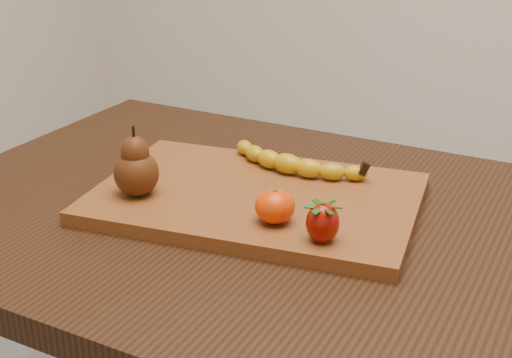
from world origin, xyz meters
The scene contains 6 objects.
table centered at (0.00, 0.00, 0.66)m, with size 1.00×0.70×0.76m.
cutting_board centered at (-0.02, 0.01, 0.77)m, with size 0.45×0.30×0.02m, color brown.
banana centered at (-0.01, 0.10, 0.80)m, with size 0.20×0.05×0.03m, color #C79A09, non-canonical shape.
pear centered at (-0.17, -0.07, 0.83)m, with size 0.06×0.06×0.10m, color #4C240C, non-canonical shape.
mandarin centered at (0.04, -0.06, 0.80)m, with size 0.05×0.05×0.04m, color #E83902.
strawberry centered at (0.12, -0.08, 0.81)m, with size 0.04×0.04×0.05m, color #910D03, non-canonical shape.
Camera 1 is at (0.41, -0.80, 1.19)m, focal length 50.00 mm.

